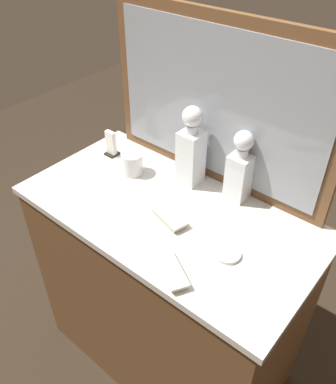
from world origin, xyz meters
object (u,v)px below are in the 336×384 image
crystal_decanter_rear (240,172)px  porcelain_dish (228,254)px  silver_brush_right (171,270)px  napkin_holder (111,145)px  crystal_decanter_center (191,153)px  crystal_tumbler_far_right (132,164)px  silver_brush_far_right (169,217)px

crystal_decanter_rear → porcelain_dish: bearing=-62.9°
silver_brush_right → napkin_holder: size_ratio=1.50×
crystal_decanter_rear → napkin_holder: 0.57m
crystal_decanter_center → crystal_tumbler_far_right: (-0.21, -0.10, -0.09)m
silver_brush_right → silver_brush_far_right: bearing=131.2°
crystal_decanter_rear → napkin_holder: size_ratio=2.50×
crystal_tumbler_far_right → silver_brush_far_right: crystal_tumbler_far_right is taller
crystal_decanter_rear → silver_brush_right: crystal_decanter_rear is taller
crystal_decanter_rear → silver_brush_far_right: 0.30m
silver_brush_right → silver_brush_far_right: size_ratio=1.05×
crystal_tumbler_far_right → silver_brush_far_right: size_ratio=0.55×
crystal_tumbler_far_right → silver_brush_far_right: (0.29, -0.12, -0.03)m
crystal_tumbler_far_right → porcelain_dish: bearing=-13.8°
silver_brush_right → napkin_holder: (-0.61, 0.34, 0.03)m
crystal_tumbler_far_right → silver_brush_right: crystal_tumbler_far_right is taller
silver_brush_right → crystal_tumbler_far_right: bearing=146.2°
silver_brush_right → napkin_holder: 0.70m
porcelain_dish → silver_brush_far_right: bearing=177.6°
crystal_decanter_center → silver_brush_far_right: size_ratio=2.00×
porcelain_dish → silver_brush_right: bearing=-117.8°
porcelain_dish → napkin_holder: (-0.70, 0.17, 0.04)m
crystal_decanter_center → silver_brush_right: (0.24, -0.40, -0.12)m
crystal_decanter_center → silver_brush_right: bearing=-59.2°
crystal_decanter_rear → silver_brush_far_right: size_ratio=1.74×
silver_brush_right → napkin_holder: napkin_holder is taller
crystal_decanter_rear → crystal_decanter_center: size_ratio=0.87×
silver_brush_right → silver_brush_far_right: same height
silver_brush_far_right → crystal_decanter_rear: bearing=67.0°
crystal_decanter_center → porcelain_dish: size_ratio=3.76×
silver_brush_far_right → porcelain_dish: size_ratio=1.89×
crystal_decanter_center → napkin_holder: size_ratio=2.87×
crystal_tumbler_far_right → crystal_decanter_rear: bearing=18.5°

